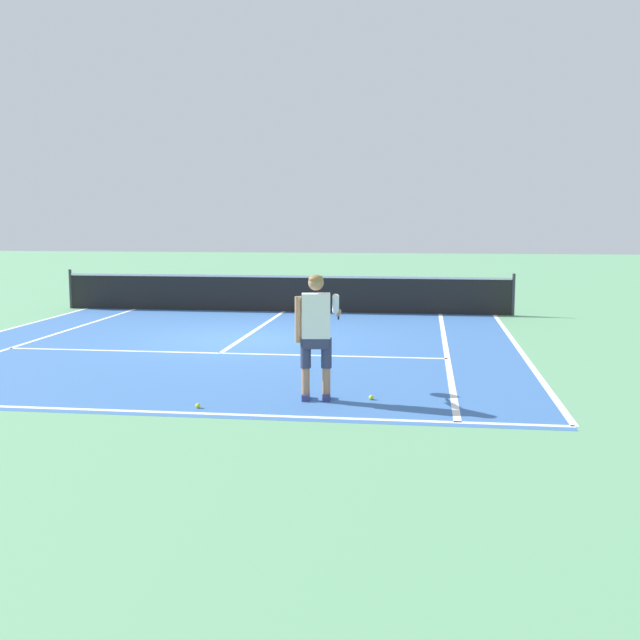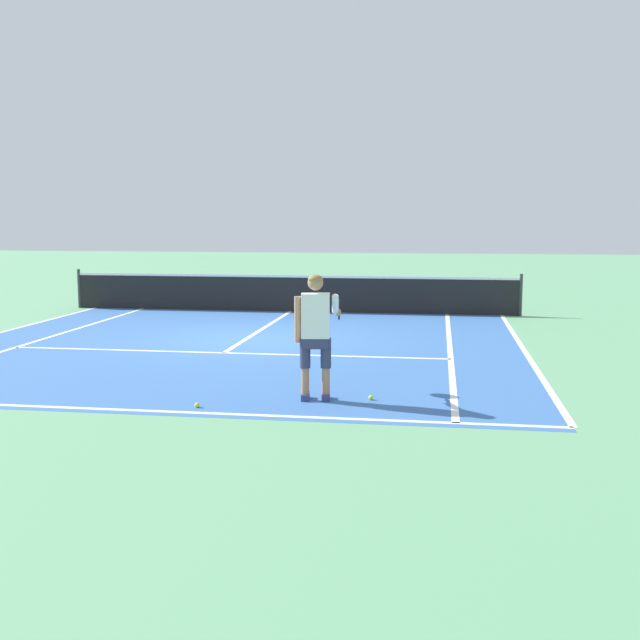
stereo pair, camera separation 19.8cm
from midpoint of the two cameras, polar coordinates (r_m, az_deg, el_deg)
The scene contains 12 objects.
ground_plane at distance 15.78m, azimuth -6.21°, elevation -1.45°, with size 80.00×80.00×0.00m, color #609E70.
court_inner_surface at distance 15.21m, azimuth -6.75°, elevation -1.79°, with size 10.98×11.10×0.00m, color #3866A8.
line_baseline at distance 10.22m, azimuth -14.29°, elevation -6.56°, with size 10.98×0.10×0.01m, color white.
line_service at distance 14.21m, azimuth -7.80°, elevation -2.45°, with size 8.23×0.10×0.01m, color white.
line_centre_service at distance 17.28m, azimuth -4.98°, elevation -0.64°, with size 0.10×6.40×0.01m, color white.
line_singles_left at distance 16.71m, azimuth -20.55°, elevation -1.37°, with size 0.10×10.70×0.01m, color white.
line_singles_right at distance 14.74m, azimuth 8.95°, elevation -2.12°, with size 0.10×10.70×0.01m, color white.
line_doubles_right at distance 14.84m, azimuth 14.27°, elevation -2.20°, with size 0.10×10.70×0.01m, color white.
tennis_net at distance 20.33m, azimuth -3.01°, elevation 2.01°, with size 11.96×0.08×1.07m.
tennis_player at distance 10.34m, azimuth -0.80°, elevation -0.60°, with size 0.60×1.17×1.71m.
tennis_ball_near_feet at distance 10.20m, azimuth -9.60°, elevation -6.29°, with size 0.07×0.07×0.07m, color #CCE02D.
tennis_ball_by_baseline at distance 10.53m, azimuth 3.29°, elevation -5.76°, with size 0.07×0.07×0.07m, color #CCE02D.
Camera 1 is at (3.68, -15.14, 2.45)m, focal length 43.12 mm.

